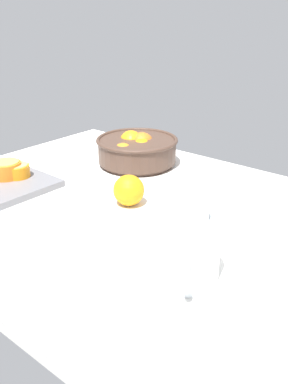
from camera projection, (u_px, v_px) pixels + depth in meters
ground_plane at (157, 222)px, 104.53cm from camera, size 141.11×92.31×3.00cm
fruit_bowl at (137, 150)px, 136.32cm from camera, size 26.44×26.44×10.46cm
juice_pitcher at (186, 249)px, 78.06cm from camera, size 12.79×15.51×17.20cm
juice_glass at (251, 226)px, 91.68cm from camera, size 6.77×6.77×8.41cm
cutting_board at (2, 181)px, 122.80cm from camera, size 31.40×21.88×1.90cm
orange_half_0 at (17, 171)px, 122.30cm from camera, size 7.16×7.16×3.84cm
orange_half_2 at (6, 169)px, 121.95cm from camera, size 8.71×8.71×4.78cm
loose_orange_0 at (129, 190)px, 108.60cm from camera, size 8.14×8.14×8.14cm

